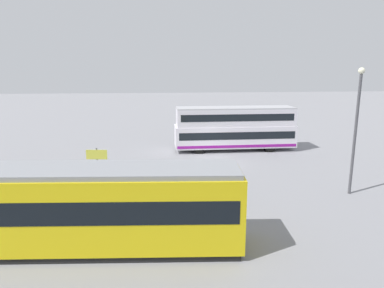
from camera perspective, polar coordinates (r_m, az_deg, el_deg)
name	(u,v)px	position (r m, az deg, el deg)	size (l,w,h in m)	color
ground_plane	(211,161)	(27.38, 3.23, -2.83)	(160.00, 160.00, 0.00)	gray
double_decker_bus	(235,128)	(30.96, 7.07, 2.62)	(10.66, 2.66, 3.85)	silver
tram_yellow	(90,207)	(14.54, -16.54, -9.96)	(12.24, 3.43, 3.39)	yellow
pedestrian_near_railing	(181,176)	(20.35, -1.82, -5.37)	(0.40, 0.40, 1.68)	#4C3F2D
pedestrian_crossing	(218,173)	(21.02, 4.35, -4.83)	(0.41, 0.41, 1.67)	#4C3F2D
pedestrian_railing	(169,171)	(22.15, -3.77, -4.55)	(6.09, 0.70, 1.08)	gray
info_sign	(97,161)	(21.25, -15.40, -2.67)	(1.24, 0.19, 2.58)	slate
street_lamp	(356,123)	(21.45, 25.50, 3.21)	(0.36, 0.36, 7.22)	#4C4C51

